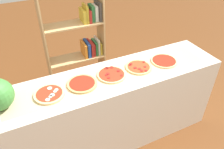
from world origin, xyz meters
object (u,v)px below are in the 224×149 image
Objects in this scene: pizza_mozzarella_0 at (49,94)px; pizza_pepperoni_2 at (111,75)px; pizza_plain_4 at (164,61)px; pizza_plain_1 at (82,84)px; bookshelf at (82,43)px; pizza_pepperoni_3 at (139,67)px.

pizza_pepperoni_2 is (0.63, 0.03, -0.00)m from pizza_mozzarella_0.
pizza_plain_1 is at bearing 179.58° from pizza_plain_4.
pizza_plain_1 is 0.18× the size of bookshelf.
pizza_mozzarella_0 is 1.26m from pizza_plain_4.
pizza_pepperoni_3 is at bearing -78.04° from bookshelf.
pizza_pepperoni_2 is at bearing 2.39° from pizza_mozzarella_0.
pizza_mozzarella_0 is at bearing -121.22° from bookshelf.
bookshelf reaches higher than pizza_plain_4.
pizza_mozzarella_0 reaches higher than pizza_pepperoni_2.
bookshelf is (0.07, 1.13, -0.20)m from pizza_pepperoni_2.
pizza_pepperoni_2 is (0.32, 0.01, -0.00)m from pizza_plain_1.
pizza_plain_1 is at bearing -177.61° from pizza_pepperoni_2.
bookshelf is (0.39, 1.15, -0.20)m from pizza_plain_1.
pizza_plain_4 is (0.32, -0.02, -0.00)m from pizza_pepperoni_3.
pizza_pepperoni_2 is 0.31m from pizza_pepperoni_3.
bookshelf is at bearing 86.28° from pizza_pepperoni_2.
pizza_plain_4 is (1.26, 0.01, -0.00)m from pizza_mozzarella_0.
pizza_pepperoni_3 is 1.18m from bookshelf.
bookshelf is at bearing 101.96° from pizza_pepperoni_3.
pizza_plain_4 is 1.30m from bookshelf.
pizza_mozzarella_0 reaches higher than pizza_plain_1.
pizza_plain_4 is at bearing 0.28° from pizza_mozzarella_0.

